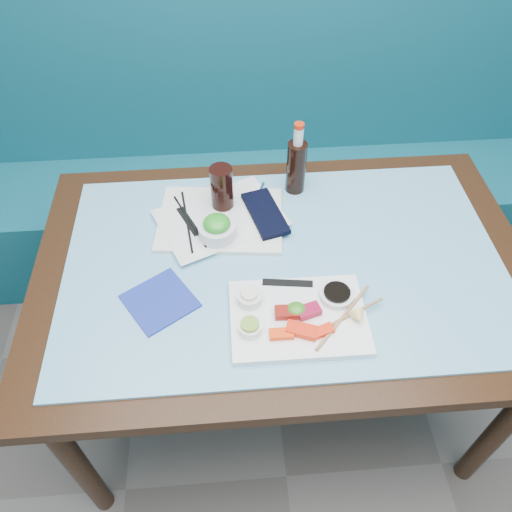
{
  "coord_description": "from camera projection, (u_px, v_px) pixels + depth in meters",
  "views": [
    {
      "loc": [
        -0.15,
        0.54,
        1.81
      ],
      "look_at": [
        -0.08,
        1.44,
        0.8
      ],
      "focal_mm": 35.0,
      "sensor_mm": 36.0,
      "label": 1
    }
  ],
  "objects": [
    {
      "name": "tuna_left",
      "position": [
        287.0,
        313.0,
        1.25
      ],
      "size": [
        0.06,
        0.04,
        0.02
      ],
      "primitive_type": "cube",
      "rotation": [
        0.0,
        0.0,
        -0.05
      ],
      "color": "maroon",
      "rests_on": "sashimi_plate"
    },
    {
      "name": "lemon_wedge",
      "position": [
        359.0,
        317.0,
        1.23
      ],
      "size": [
        0.04,
        0.04,
        0.04
      ],
      "primitive_type": "cone",
      "rotation": [
        1.57,
        0.0,
        0.18
      ],
      "color": "#FCDC77",
      "rests_on": "sashimi_plate"
    },
    {
      "name": "dining_table",
      "position": [
        283.0,
        281.0,
        1.47
      ],
      "size": [
        1.4,
        0.9,
        0.75
      ],
      "color": "black",
      "rests_on": "ground"
    },
    {
      "name": "salmon_right",
      "position": [
        322.0,
        331.0,
        1.21
      ],
      "size": [
        0.06,
        0.05,
        0.01
      ],
      "primitive_type": "cube",
      "rotation": [
        0.0,
        0.0,
        0.34
      ],
      "color": "#F82A09",
      "rests_on": "sashimi_plate"
    },
    {
      "name": "cola_glass",
      "position": [
        222.0,
        188.0,
        1.48
      ],
      "size": [
        0.09,
        0.09,
        0.14
      ],
      "primitive_type": "cylinder",
      "rotation": [
        0.0,
        0.0,
        0.38
      ],
      "color": "black",
      "rests_on": "serving_tray"
    },
    {
      "name": "seaweed_bowl",
      "position": [
        217.0,
        231.0,
        1.43
      ],
      "size": [
        0.12,
        0.12,
        0.04
      ],
      "primitive_type": "cylinder",
      "rotation": [
        0.0,
        0.0,
        -0.09
      ],
      "color": "silver",
      "rests_on": "serving_tray"
    },
    {
      "name": "soy_fill",
      "position": [
        337.0,
        292.0,
        1.28
      ],
      "size": [
        0.09,
        0.09,
        0.01
      ],
      "primitive_type": "cylinder",
      "rotation": [
        0.0,
        0.0,
        0.39
      ],
      "color": "black",
      "rests_on": "soy_dish"
    },
    {
      "name": "tuna_right",
      "position": [
        308.0,
        311.0,
        1.25
      ],
      "size": [
        0.07,
        0.05,
        0.02
      ],
      "primitive_type": "cube",
      "rotation": [
        0.0,
        0.0,
        0.29
      ],
      "color": "maroon",
      "rests_on": "sashimi_plate"
    },
    {
      "name": "navy_pouch",
      "position": [
        265.0,
        213.0,
        1.49
      ],
      "size": [
        0.14,
        0.22,
        0.02
      ],
      "primitive_type": "cube",
      "rotation": [
        0.0,
        0.0,
        0.26
      ],
      "color": "black",
      "rests_on": "serving_tray"
    },
    {
      "name": "seaweed_garnish",
      "position": [
        296.0,
        309.0,
        1.25
      ],
      "size": [
        0.06,
        0.06,
        0.03
      ],
      "primitive_type": "ellipsoid",
      "rotation": [
        0.0,
        0.0,
        -0.36
      ],
      "color": "#35781B",
      "rests_on": "sashimi_plate"
    },
    {
      "name": "wooden_chopstick_b",
      "position": [
        347.0,
        317.0,
        1.25
      ],
      "size": [
        0.21,
        0.1,
        0.01
      ],
      "primitive_type": "cylinder",
      "rotation": [
        1.57,
        0.0,
        -1.13
      ],
      "color": "#996A48",
      "rests_on": "sashimi_plate"
    },
    {
      "name": "ramekin_ginger",
      "position": [
        249.0,
        298.0,
        1.27
      ],
      "size": [
        0.08,
        0.08,
        0.03
      ],
      "primitive_type": "cylinder",
      "rotation": [
        0.0,
        0.0,
        -0.37
      ],
      "color": "silver",
      "rests_on": "sashimi_plate"
    },
    {
      "name": "booth_bench",
      "position": [
        259.0,
        177.0,
        2.24
      ],
      "size": [
        3.0,
        0.56,
        1.17
      ],
      "color": "#0F5463",
      "rests_on": "ground"
    },
    {
      "name": "glass_top",
      "position": [
        284.0,
        262.0,
        1.4
      ],
      "size": [
        1.22,
        0.76,
        0.01
      ],
      "primitive_type": "cube",
      "color": "#66ABCD",
      "rests_on": "dining_table"
    },
    {
      "name": "wasabi_fill",
      "position": [
        250.0,
        324.0,
        1.2
      ],
      "size": [
        0.05,
        0.05,
        0.01
      ],
      "primitive_type": "cylinder",
      "rotation": [
        0.0,
        0.0,
        -0.02
      ],
      "color": "#7BA836",
      "rests_on": "ramekin_wasabi"
    },
    {
      "name": "seaweed_salad",
      "position": [
        217.0,
        223.0,
        1.4
      ],
      "size": [
        0.09,
        0.09,
        0.04
      ],
      "primitive_type": "ellipsoid",
      "rotation": [
        0.0,
        0.0,
        0.12
      ],
      "color": "#268F21",
      "rests_on": "seaweed_bowl"
    },
    {
      "name": "serving_tray",
      "position": [
        220.0,
        219.0,
        1.5
      ],
      "size": [
        0.39,
        0.31,
        0.01
      ],
      "primitive_type": "cube",
      "rotation": [
        0.0,
        0.0,
        -0.11
      ],
      "color": "silver",
      "rests_on": "glass_top"
    },
    {
      "name": "blue_napkin",
      "position": [
        160.0,
        301.0,
        1.3
      ],
      "size": [
        0.22,
        0.22,
        0.01
      ],
      "primitive_type": "cube",
      "rotation": [
        0.0,
        0.0,
        0.58
      ],
      "color": "navy",
      "rests_on": "glass_top"
    },
    {
      "name": "soy_dish",
      "position": [
        337.0,
        295.0,
        1.28
      ],
      "size": [
        0.1,
        0.1,
        0.02
      ],
      "primitive_type": "cylinder",
      "rotation": [
        0.0,
        0.0,
        -0.12
      ],
      "color": "silver",
      "rests_on": "sashimi_plate"
    },
    {
      "name": "chopstick_sleeve",
      "position": [
        288.0,
        283.0,
        1.32
      ],
      "size": [
        0.14,
        0.04,
        0.0
      ],
      "primitive_type": "cube",
      "rotation": [
        0.0,
        0.0,
        -0.13
      ],
      "color": "black",
      "rests_on": "sashimi_plate"
    },
    {
      "name": "sashimi_plate",
      "position": [
        298.0,
        318.0,
        1.26
      ],
      "size": [
        0.34,
        0.25,
        0.02
      ],
      "primitive_type": "cube",
      "rotation": [
        0.0,
        0.0,
        -0.01
      ],
      "color": "white",
      "rests_on": "glass_top"
    },
    {
      "name": "black_chopstick_a",
      "position": [
        187.0,
        221.0,
        1.48
      ],
      "size": [
        0.04,
        0.26,
        0.01
      ],
      "primitive_type": "cylinder",
      "rotation": [
        1.57,
        0.0,
        0.13
      ],
      "color": "black",
      "rests_on": "serving_tray"
    },
    {
      "name": "tray_sleeve",
      "position": [
        188.0,
        221.0,
        1.48
      ],
      "size": [
        0.08,
        0.13,
        0.0
      ],
      "primitive_type": "cube",
      "rotation": [
        0.0,
        0.0,
        0.43
      ],
      "color": "black",
      "rests_on": "serving_tray"
    },
    {
      "name": "black_chopstick_b",
      "position": [
        190.0,
        221.0,
        1.48
      ],
      "size": [
        0.1,
        0.22,
        0.01
      ],
      "primitive_type": "cylinder",
      "rotation": [
        1.57,
        0.0,
        0.41
      ],
      "color": "black",
      "rests_on": "serving_tray"
    },
    {
      "name": "fork",
      "position": [
        260.0,
        191.0,
        1.57
      ],
      "size": [
        0.04,
        0.08,
        0.01
      ],
      "primitive_type": "cylinder",
      "rotation": [
        1.57,
        0.0,
        -0.36
      ],
      "color": "white",
      "rests_on": "serving_tray"
    },
    {
      "name": "paper_placemat",
      "position": [
        220.0,
        217.0,
        1.49
      ],
      "size": [
        0.42,
        0.37,
        0.0
      ],
      "primitive_type": "cube",
      "rotation": [
        0.0,
        0.0,
        0.41
      ],
      "color": "silver",
      "rests_on": "serving_tray"
    },
    {
      "name": "salmon_left",
      "position": [
        281.0,
        334.0,
        1.21
      ],
      "size": [
        0.06,
        0.03,
        0.01
      ],
      "primitive_type": "cube",
      "rotation": [
        0.0,
        0.0,
        -0.01
      ],
      "color": "#FF3C0A",
      "rests_on": "sashimi_plate"
    },
    {
      "name": "ginger_fill",
      "position": [
        249.0,
        294.0,
        1.26
      ],
      "size": [
        0.05,
        0.05,
        0.01
      ],
      "primitive_type": "cylinder",
      "rotation": [
        0.0,
        0.0,
        -0.18
      ],
      "color": "#F1E2C6",
      "rests_on": "ramekin_ginger"
    },
    {
      "name": "cola_bottle_cap",
      "position": [
        299.0,
        126.0,
        1.42
      ],
      "size": [
        0.04,
        0.04,
        0.01
      ],
      "primitive_type": "cylinder",
      "rotation": [
        0.0,
        0.0,
        0.36
      ],
      "color": "red",
      "rests_on": "cola_bottle_neck"
    },
    {
      "name": "cola_bottle_body",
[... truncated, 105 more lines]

